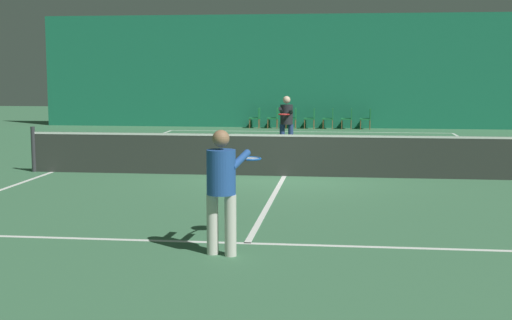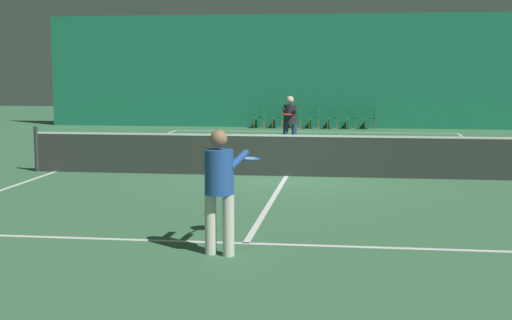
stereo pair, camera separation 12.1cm
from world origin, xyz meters
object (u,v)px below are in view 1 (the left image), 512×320
(courtside_chair_1, at_px, (274,117))
(courtside_chair_4, at_px, (330,117))
(courtside_chair_0, at_px, (256,117))
(courtside_chair_2, at_px, (293,117))
(player_far, at_px, (286,119))
(courtside_chair_3, at_px, (311,117))
(tennis_net, at_px, (284,154))
(courtside_chair_6, at_px, (367,117))
(player_near, at_px, (223,182))
(courtside_chair_5, at_px, (348,117))

(courtside_chair_1, xyz_separation_m, courtside_chair_4, (2.28, 0.00, 0.00))
(courtside_chair_0, distance_m, courtside_chair_2, 1.52)
(courtside_chair_1, distance_m, courtside_chair_2, 0.76)
(player_far, relative_size, courtside_chair_1, 1.94)
(player_far, distance_m, courtside_chair_1, 8.46)
(courtside_chair_3, bearing_deg, tennis_net, -0.10)
(courtside_chair_1, xyz_separation_m, courtside_chair_6, (3.80, 0.00, 0.00))
(tennis_net, bearing_deg, player_far, 93.99)
(player_near, xyz_separation_m, player_far, (-0.12, 12.06, 0.00))
(tennis_net, xyz_separation_m, courtside_chair_4, (0.78, 13.42, -0.03))
(player_far, distance_m, courtside_chair_3, 8.39)
(tennis_net, height_order, courtside_chair_3, tennis_net)
(tennis_net, bearing_deg, courtside_chair_5, 83.44)
(courtside_chair_4, bearing_deg, courtside_chair_2, -90.00)
(player_near, distance_m, player_far, 12.06)
(tennis_net, bearing_deg, player_near, -91.93)
(courtside_chair_2, distance_m, courtside_chair_4, 1.52)
(courtside_chair_3, height_order, courtside_chair_4, same)
(courtside_chair_0, height_order, courtside_chair_4, same)
(courtside_chair_5, bearing_deg, courtside_chair_2, -90.00)
(player_near, xyz_separation_m, courtside_chair_1, (-1.26, 20.43, -0.46))
(player_near, relative_size, courtside_chair_3, 1.94)
(courtside_chair_0, xyz_separation_m, courtside_chair_5, (3.80, 0.00, 0.00))
(courtside_chair_4, bearing_deg, courtside_chair_1, -90.00)
(player_near, distance_m, courtside_chair_0, 20.53)
(tennis_net, distance_m, courtside_chair_0, 13.60)
(player_near, height_order, courtside_chair_1, player_near)
(courtside_chair_0, relative_size, courtside_chair_6, 1.00)
(player_far, height_order, courtside_chair_0, player_far)
(player_near, bearing_deg, courtside_chair_6, 7.63)
(courtside_chair_2, distance_m, courtside_chair_5, 2.28)
(player_far, bearing_deg, courtside_chair_3, 177.27)
(player_far, xyz_separation_m, courtside_chair_6, (2.66, 8.37, -0.47))
(player_near, height_order, courtside_chair_5, player_near)
(courtside_chair_1, bearing_deg, courtside_chair_2, 90.00)
(player_far, xyz_separation_m, courtside_chair_2, (-0.39, 8.37, -0.47))
(player_near, bearing_deg, courtside_chair_4, 11.86)
(tennis_net, bearing_deg, courtside_chair_2, 93.15)
(courtside_chair_2, xyz_separation_m, courtside_chair_5, (2.28, 0.00, 0.00))
(player_far, distance_m, courtside_chair_0, 8.60)
(player_far, relative_size, courtside_chair_3, 1.94)
(courtside_chair_5, bearing_deg, tennis_net, -6.56)
(courtside_chair_1, relative_size, courtside_chair_5, 1.00)
(courtside_chair_3, bearing_deg, player_near, -0.73)
(player_near, height_order, courtside_chair_2, player_near)
(courtside_chair_5, bearing_deg, courtside_chair_6, 90.00)
(player_far, height_order, courtside_chair_6, player_far)
(courtside_chair_5, relative_size, courtside_chair_6, 1.00)
(courtside_chair_0, relative_size, courtside_chair_1, 1.00)
(courtside_chair_3, bearing_deg, courtside_chair_6, 90.00)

